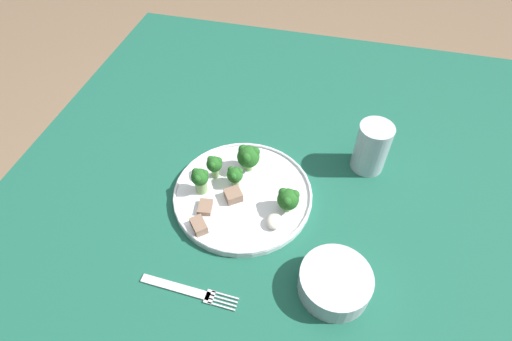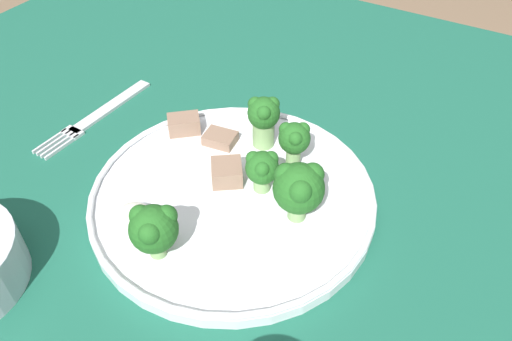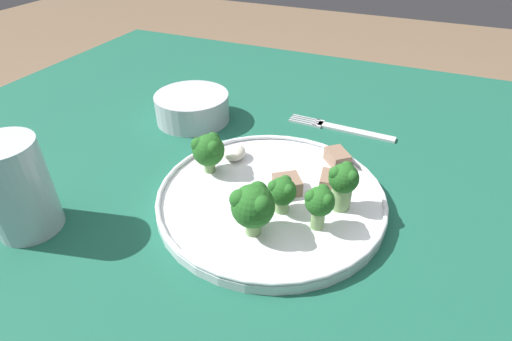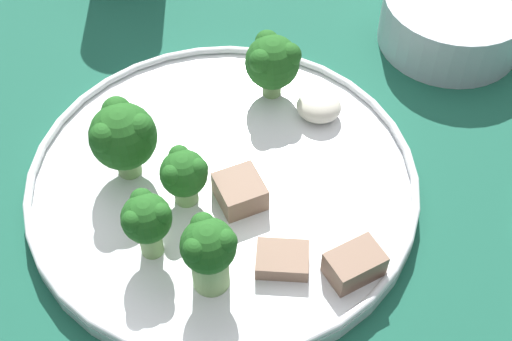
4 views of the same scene
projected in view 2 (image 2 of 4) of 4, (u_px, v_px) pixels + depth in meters
name	position (u px, v px, depth m)	size (l,w,h in m)	color
table	(251.00, 315.00, 0.50)	(1.23, 1.14, 0.71)	#195642
dinner_plate	(233.00, 196.00, 0.50)	(0.28, 0.28, 0.02)	white
fork	(98.00, 116.00, 0.61)	(0.03, 0.18, 0.00)	silver
broccoli_floret_near_rim_left	(294.00, 139.00, 0.50)	(0.03, 0.03, 0.05)	#7FA866
broccoli_floret_center_left	(299.00, 188.00, 0.45)	(0.05, 0.05, 0.06)	#7FA866
broccoli_floret_back_left	(264.00, 117.00, 0.53)	(0.04, 0.03, 0.06)	#7FA866
broccoli_floret_front_left	(262.00, 168.00, 0.48)	(0.03, 0.03, 0.04)	#7FA866
broccoli_floret_center_back	(154.00, 228.00, 0.42)	(0.04, 0.04, 0.05)	#7FA866
meat_slice_front_slice	(220.00, 138.00, 0.55)	(0.04, 0.03, 0.01)	#846651
meat_slice_middle_slice	(227.00, 172.00, 0.50)	(0.04, 0.04, 0.02)	#846651
meat_slice_rear_slice	(184.00, 124.00, 0.56)	(0.04, 0.04, 0.02)	#846651
sauce_dollop	(135.00, 216.00, 0.46)	(0.03, 0.03, 0.02)	silver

